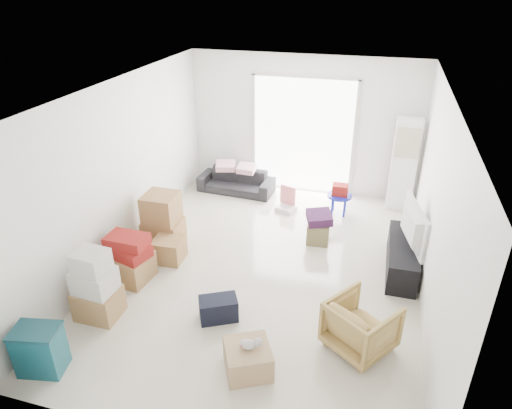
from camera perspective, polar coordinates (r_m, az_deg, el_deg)
The scene contains 21 objects.
room_shell at distance 6.33m, azimuth 1.05°, elevation 2.00°, with size 4.98×6.48×3.18m.
sliding_door at distance 9.08m, azimuth 5.87°, elevation 9.10°, with size 2.10×0.04×2.33m.
ac_tower at distance 8.80m, azimuth 17.98°, elevation 4.73°, with size 0.45×0.30×1.75m, color white.
tv_console at distance 7.20m, azimuth 17.79°, elevation -6.23°, with size 0.42×1.39×0.46m, color black.
television at distance 7.05m, azimuth 18.14°, elevation -4.16°, with size 1.08×0.62×0.14m, color black.
sofa at distance 9.26m, azimuth -2.50°, elevation 3.33°, with size 1.52×0.45×0.60m, color #29292E.
pillow_left at distance 9.21m, azimuth -3.85°, elevation 5.60°, with size 0.42×0.33×0.13m, color #EDACB8.
pillow_right at distance 9.06m, azimuth -1.22°, elevation 5.26°, with size 0.37×0.29×0.13m, color #EDACB8.
armchair at distance 5.66m, azimuth 13.02°, elevation -14.29°, with size 0.70×0.65×0.72m, color tan.
storage_bins at distance 5.83m, azimuth -25.40°, elevation -16.07°, with size 0.56×0.44×0.58m.
box_stack_a at distance 6.25m, azimuth -19.39°, elevation -9.82°, with size 0.54×0.45×0.98m.
box_stack_b at distance 6.86m, azimuth -15.50°, elevation -6.61°, with size 0.68×0.60×0.73m.
box_stack_c at distance 7.55m, azimuth -11.61°, elevation -1.95°, with size 0.61×0.52×0.90m.
loose_box at distance 7.25m, azimuth -10.83°, elevation -5.50°, with size 0.44×0.44×0.37m, color olive.
duffel_bag at distance 6.06m, azimuth -4.71°, elevation -12.85°, with size 0.48×0.29×0.31m, color black.
ottoman at distance 7.64m, azimuth 7.77°, elevation -3.46°, with size 0.36×0.36×0.36m, color olive.
blanket at distance 7.52m, azimuth 7.89°, elevation -1.84°, with size 0.39×0.39×0.14m, color #421B44.
kids_table at distance 8.47m, azimuth 10.44°, elevation 1.37°, with size 0.45×0.45×0.59m.
toy_walker at distance 8.63m, azimuth 3.86°, elevation 0.12°, with size 0.41×0.39×0.45m.
wood_crate at distance 5.40m, azimuth -1.02°, elevation -18.73°, with size 0.50×0.50×0.33m, color tan.
plush_bunny at distance 5.24m, azimuth -0.70°, elevation -17.02°, with size 0.26×0.15×0.13m.
Camera 1 is at (1.43, -5.54, 4.04)m, focal length 32.00 mm.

